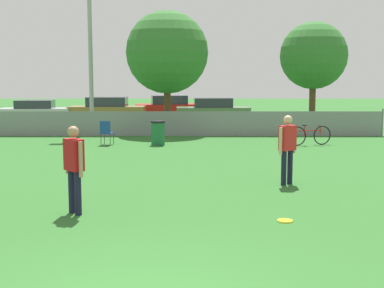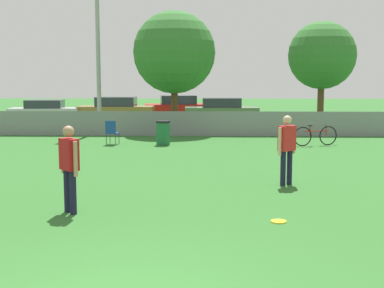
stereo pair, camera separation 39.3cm
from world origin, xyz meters
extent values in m
cube|color=gray|center=(0.00, 18.00, 0.55)|extent=(18.12, 0.03, 1.10)
cylinder|color=#9E9EA3|center=(-4.19, 19.70, 4.49)|extent=(0.20, 0.20, 8.99)
cylinder|color=brown|center=(-0.60, 19.74, 1.16)|extent=(0.32, 0.32, 2.32)
sphere|color=#33702D|center=(-0.60, 19.74, 3.77)|extent=(3.88, 3.88, 3.88)
cylinder|color=brown|center=(6.64, 21.23, 1.21)|extent=(0.32, 0.32, 2.43)
sphere|color=#33702D|center=(6.64, 21.23, 3.68)|extent=(3.35, 3.35, 3.35)
cylinder|color=#191933|center=(2.80, 7.06, 0.42)|extent=(0.13, 0.13, 0.85)
cylinder|color=#191933|center=(2.98, 7.21, 0.42)|extent=(0.13, 0.13, 0.85)
cube|color=red|center=(2.89, 7.13, 1.15)|extent=(0.47, 0.44, 0.60)
sphere|color=#D8AD8C|center=(2.89, 7.13, 1.59)|extent=(0.22, 0.22, 0.22)
cylinder|color=#D8AD8C|center=(2.70, 6.97, 1.09)|extent=(0.08, 0.08, 0.67)
cylinder|color=#D8AD8C|center=(3.08, 7.30, 1.09)|extent=(0.08, 0.08, 0.67)
cylinder|color=#191933|center=(-1.74, 4.39, 0.42)|extent=(0.13, 0.13, 0.85)
cylinder|color=#191933|center=(-1.59, 4.21, 0.42)|extent=(0.13, 0.13, 0.85)
cube|color=#B21419|center=(-1.66, 4.30, 1.15)|extent=(0.45, 0.46, 0.60)
sphere|color=tan|center=(-1.66, 4.30, 1.59)|extent=(0.22, 0.22, 0.22)
cylinder|color=tan|center=(-1.83, 4.49, 1.09)|extent=(0.08, 0.08, 0.67)
cylinder|color=tan|center=(-1.50, 4.11, 1.09)|extent=(0.08, 0.08, 0.67)
cylinder|color=yellow|center=(2.27, 3.76, 0.01)|extent=(0.28, 0.28, 0.03)
torus|color=yellow|center=(2.27, 3.76, 0.01)|extent=(0.29, 0.29, 0.03)
cylinder|color=#333338|center=(-2.50, 15.04, 0.22)|extent=(0.02, 0.02, 0.43)
cylinder|color=#333338|center=(-2.87, 15.12, 0.22)|extent=(0.02, 0.02, 0.43)
cylinder|color=#333338|center=(-2.57, 14.67, 0.22)|extent=(0.02, 0.02, 0.43)
cylinder|color=#333338|center=(-2.94, 14.75, 0.22)|extent=(0.02, 0.02, 0.43)
cube|color=navy|center=(-2.72, 14.90, 0.45)|extent=(0.50, 0.50, 0.03)
cube|color=navy|center=(-2.76, 14.70, 0.70)|extent=(0.42, 0.11, 0.47)
torus|color=black|center=(4.60, 14.54, 0.37)|extent=(0.73, 0.26, 0.75)
torus|color=black|center=(5.62, 14.86, 0.37)|extent=(0.73, 0.26, 0.75)
cylinder|color=#A51E19|center=(5.11, 14.70, 0.57)|extent=(0.96, 0.33, 0.04)
cylinder|color=#A51E19|center=(4.88, 14.63, 0.57)|extent=(0.03, 0.03, 0.39)
cylinder|color=#A51E19|center=(5.54, 14.83, 0.57)|extent=(0.03, 0.03, 0.35)
cube|color=black|center=(4.88, 14.63, 0.78)|extent=(0.17, 0.10, 0.04)
cylinder|color=black|center=(5.54, 14.83, 0.74)|extent=(0.16, 0.43, 0.03)
cylinder|color=#1E6638|center=(-0.74, 14.82, 0.43)|extent=(0.53, 0.53, 0.86)
cylinder|color=black|center=(-0.74, 14.82, 0.90)|extent=(0.55, 0.55, 0.08)
cylinder|color=black|center=(-7.32, 25.98, 0.32)|extent=(0.64, 0.23, 0.63)
cylinder|color=black|center=(-7.20, 24.52, 0.32)|extent=(0.64, 0.23, 0.63)
cylinder|color=black|center=(-9.79, 25.77, 0.32)|extent=(0.64, 0.23, 0.63)
cylinder|color=black|center=(-9.66, 24.31, 0.32)|extent=(0.64, 0.23, 0.63)
cube|color=#B7B7BC|center=(-8.49, 25.15, 0.52)|extent=(4.12, 2.02, 0.62)
cube|color=#2D333D|center=(-8.49, 25.15, 1.06)|extent=(2.19, 1.66, 0.47)
cylinder|color=black|center=(-3.03, 26.34, 0.32)|extent=(0.65, 0.18, 0.65)
cylinder|color=black|center=(-3.03, 24.79, 0.32)|extent=(0.65, 0.18, 0.65)
cylinder|color=black|center=(-5.74, 26.36, 0.32)|extent=(0.65, 0.18, 0.65)
cylinder|color=black|center=(-5.74, 24.80, 0.32)|extent=(0.65, 0.18, 0.65)
cube|color=olive|center=(-4.38, 25.57, 0.56)|extent=(4.38, 1.80, 0.72)
cube|color=#2D333D|center=(-4.38, 25.57, 1.19)|extent=(2.28, 1.57, 0.54)
cylinder|color=black|center=(0.33, 28.83, 0.34)|extent=(0.69, 0.27, 0.67)
cylinder|color=black|center=(0.54, 27.29, 0.34)|extent=(0.69, 0.27, 0.67)
cylinder|color=black|center=(-2.25, 28.47, 0.34)|extent=(0.69, 0.27, 0.67)
cylinder|color=black|center=(-2.04, 26.93, 0.34)|extent=(0.69, 0.27, 0.67)
cube|color=red|center=(-0.86, 27.88, 0.57)|extent=(4.40, 2.33, 0.72)
cube|color=#2D333D|center=(-0.86, 27.88, 1.20)|extent=(2.38, 1.85, 0.54)
cylinder|color=black|center=(3.06, 25.85, 0.30)|extent=(0.61, 0.20, 0.61)
cylinder|color=black|center=(3.11, 24.42, 0.30)|extent=(0.61, 0.20, 0.61)
cylinder|color=black|center=(0.46, 25.75, 0.30)|extent=(0.61, 0.20, 0.61)
cylinder|color=black|center=(0.52, 24.32, 0.30)|extent=(0.61, 0.20, 0.61)
cube|color=#59724C|center=(1.79, 25.08, 0.53)|extent=(4.25, 1.81, 0.71)
cube|color=#2D333D|center=(1.79, 25.08, 1.16)|extent=(2.23, 1.54, 0.53)
camera|label=1|loc=(0.58, -5.71, 2.61)|focal=50.00mm
camera|label=2|loc=(0.97, -5.70, 2.61)|focal=50.00mm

